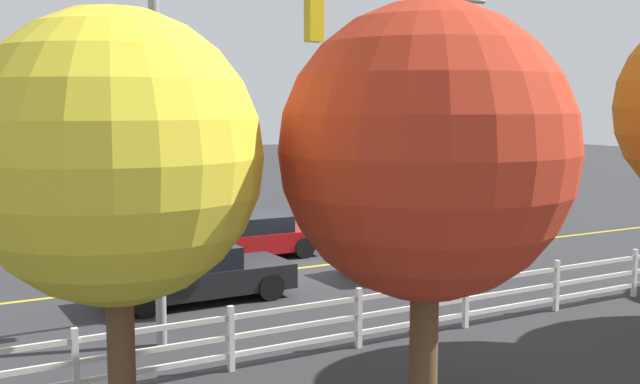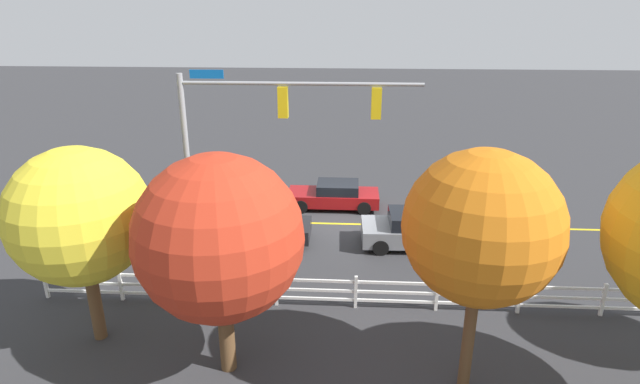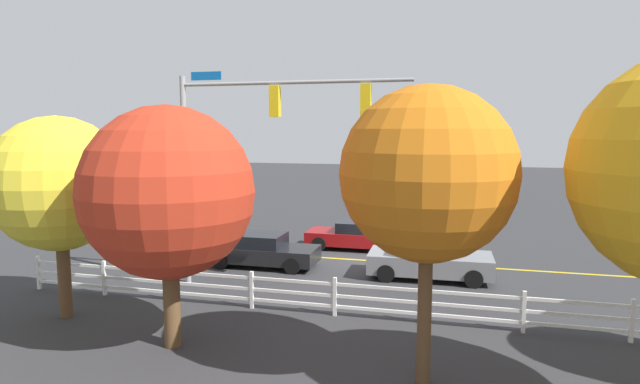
% 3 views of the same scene
% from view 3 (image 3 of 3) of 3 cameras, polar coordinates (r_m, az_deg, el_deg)
% --- Properties ---
extents(ground_plane, '(120.00, 120.00, 0.00)m').
position_cam_3_polar(ground_plane, '(22.22, 4.50, -7.38)').
color(ground_plane, '#2D2D30').
extents(lane_center_stripe, '(28.00, 0.16, 0.01)m').
position_cam_3_polar(lane_center_stripe, '(21.91, 14.95, -7.79)').
color(lane_center_stripe, gold).
rests_on(lane_center_stripe, ground_plane).
extents(signal_assembly, '(7.93, 0.38, 7.37)m').
position_cam_3_polar(signal_assembly, '(17.81, -7.87, 5.98)').
color(signal_assembly, gray).
rests_on(signal_assembly, ground_plane).
extents(car_0, '(4.40, 1.86, 1.28)m').
position_cam_3_polar(car_0, '(24.09, 3.97, -4.74)').
color(car_0, maroon).
rests_on(car_0, ground_plane).
extents(car_1, '(4.35, 1.91, 1.32)m').
position_cam_3_polar(car_1, '(21.21, -6.32, -6.30)').
color(car_1, black).
rests_on(car_1, ground_plane).
extents(car_2, '(4.48, 2.11, 1.45)m').
position_cam_3_polar(car_2, '(19.83, 11.72, -7.21)').
color(car_2, slate).
rests_on(car_2, ground_plane).
extents(white_rail_fence, '(26.10, 0.10, 1.15)m').
position_cam_3_polar(white_rail_fence, '(15.30, 11.36, -11.75)').
color(white_rail_fence, white).
rests_on(white_rail_fence, ground_plane).
extents(tree_0, '(4.25, 4.25, 6.04)m').
position_cam_3_polar(tree_0, '(13.31, -16.18, -0.08)').
color(tree_0, brown).
rests_on(tree_0, ground_plane).
extents(tree_2, '(3.68, 3.68, 6.37)m').
position_cam_3_polar(tree_2, '(11.04, 11.64, 1.87)').
color(tree_2, brown).
rests_on(tree_2, ground_plane).
extents(tree_4, '(3.83, 3.83, 5.83)m').
position_cam_3_polar(tree_4, '(16.64, -26.50, 0.79)').
color(tree_4, brown).
rests_on(tree_4, ground_plane).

